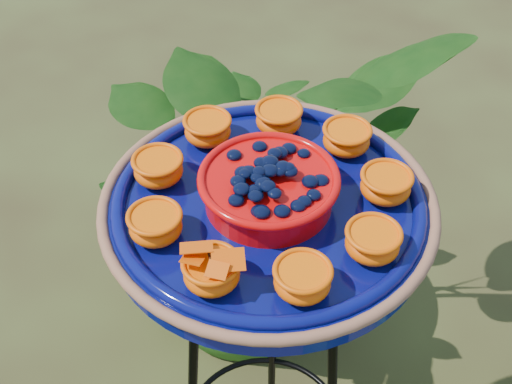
# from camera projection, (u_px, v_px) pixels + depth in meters

# --- Properties ---
(tripod_stand) EXTENTS (0.46, 0.46, 0.99)m
(tripod_stand) POSITION_uv_depth(u_px,v_px,m) (266.00, 362.00, 1.40)
(tripod_stand) COLOR black
(tripod_stand) RESTS_ON ground
(feeder_dish) EXTENTS (0.65, 0.65, 0.12)m
(feeder_dish) POSITION_uv_depth(u_px,v_px,m) (268.00, 203.00, 1.10)
(feeder_dish) COLOR #070B56
(feeder_dish) RESTS_ON tripod_stand
(shrub_back_left) EXTENTS (1.12, 1.17, 1.01)m
(shrub_back_left) POSITION_uv_depth(u_px,v_px,m) (251.00, 180.00, 1.92)
(shrub_back_left) COLOR #195015
(shrub_back_left) RESTS_ON ground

